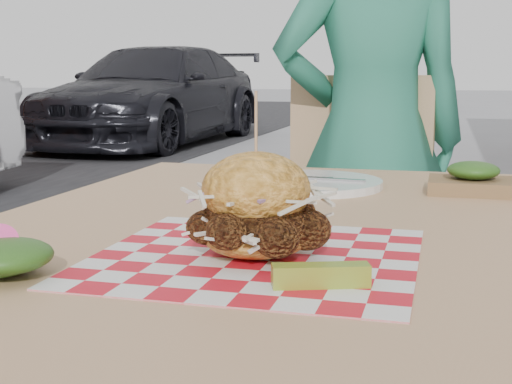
# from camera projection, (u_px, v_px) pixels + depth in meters

# --- Properties ---
(diner) EXTENTS (0.65, 0.52, 1.54)m
(diner) POSITION_uv_depth(u_px,v_px,m) (371.00, 140.00, 2.01)
(diner) COLOR #29785E
(diner) RESTS_ON ground
(car_dark) EXTENTS (2.09, 4.65, 1.32)m
(car_dark) POSITION_uv_depth(u_px,v_px,m) (155.00, 95.00, 9.69)
(car_dark) COLOR black
(car_dark) RESTS_ON ground
(patio_table) EXTENTS (0.80, 1.20, 0.75)m
(patio_table) POSITION_uv_depth(u_px,v_px,m) (264.00, 278.00, 1.00)
(patio_table) COLOR tan
(patio_table) RESTS_ON ground
(patio_chair) EXTENTS (0.45, 0.46, 0.95)m
(patio_chair) POSITION_uv_depth(u_px,v_px,m) (358.00, 217.00, 2.03)
(patio_chair) COLOR tan
(patio_chair) RESTS_ON ground
(paper_liner) EXTENTS (0.36, 0.36, 0.00)m
(paper_liner) POSITION_uv_depth(u_px,v_px,m) (256.00, 256.00, 0.81)
(paper_liner) COLOR red
(paper_liner) RESTS_ON patio_table
(sandwich) EXTENTS (0.16, 0.16, 0.19)m
(sandwich) POSITION_uv_depth(u_px,v_px,m) (256.00, 211.00, 0.80)
(sandwich) COLOR gold
(sandwich) RESTS_ON paper_liner
(pickle_spear) EXTENTS (0.10, 0.05, 0.02)m
(pickle_spear) POSITION_uv_depth(u_px,v_px,m) (321.00, 275.00, 0.69)
(pickle_spear) COLOR olive
(pickle_spear) RESTS_ON paper_liner
(place_setting) EXTENTS (0.27, 0.27, 0.02)m
(place_setting) POSITION_uv_depth(u_px,v_px,m) (308.00, 183.00, 1.31)
(place_setting) COLOR white
(place_setting) RESTS_ON patio_table
(kraft_tray) EXTENTS (0.15, 0.12, 0.06)m
(kraft_tray) POSITION_uv_depth(u_px,v_px,m) (473.00, 180.00, 1.24)
(kraft_tray) COLOR brown
(kraft_tray) RESTS_ON patio_table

